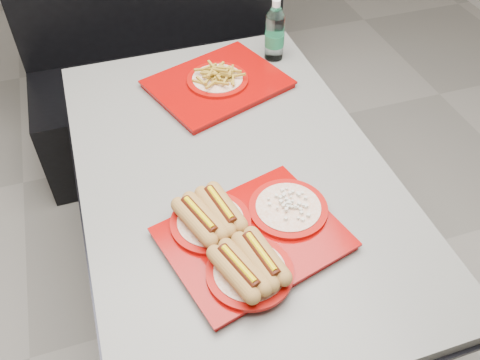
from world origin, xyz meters
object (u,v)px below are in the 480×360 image
object	(u,v)px
tray_near	(247,236)
water_bottle	(275,34)
diner_table	(233,204)
tray_far	(218,81)
booth_bench	(167,71)

from	to	relation	value
tray_near	water_bottle	distance (m)	0.91
diner_table	tray_far	bearing A→B (deg)	79.75
booth_bench	diner_table	bearing A→B (deg)	-90.00
tray_far	tray_near	bearing A→B (deg)	-100.23
booth_bench	water_bottle	bearing A→B (deg)	-59.43
booth_bench	tray_near	distance (m)	1.43
diner_table	booth_bench	distance (m)	1.11
tray_far	water_bottle	world-z (taller)	water_bottle
diner_table	tray_near	bearing A→B (deg)	-100.21
booth_bench	tray_far	size ratio (longest dim) A/B	2.51
tray_far	water_bottle	xyz separation A→B (m)	(0.26, 0.12, 0.07)
booth_bench	water_bottle	world-z (taller)	booth_bench
diner_table	tray_near	xyz separation A→B (m)	(-0.05, -0.29, 0.20)
tray_near	tray_far	distance (m)	0.71
diner_table	tray_far	distance (m)	0.46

